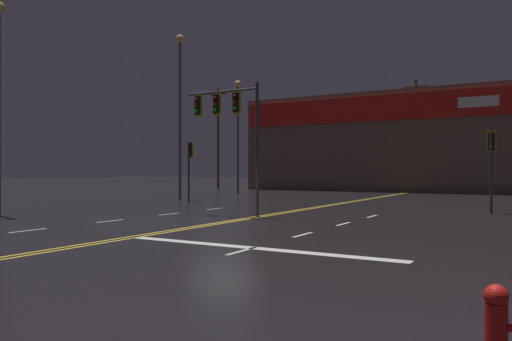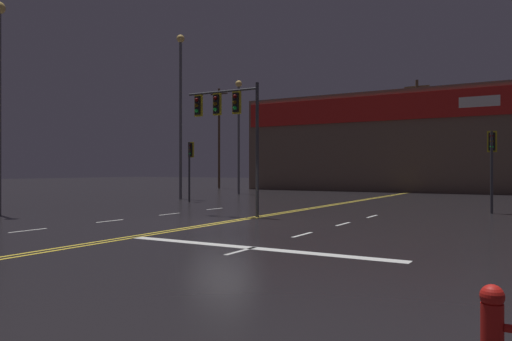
# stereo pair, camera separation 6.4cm
# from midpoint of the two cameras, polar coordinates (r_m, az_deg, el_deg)

# --- Properties ---
(ground_plane) EXTENTS (200.00, 200.00, 0.00)m
(ground_plane) POSITION_cam_midpoint_polar(r_m,az_deg,el_deg) (19.29, -3.68, -5.95)
(ground_plane) COLOR black
(road_markings) EXTENTS (12.43, 60.00, 0.01)m
(road_markings) POSITION_cam_midpoint_polar(r_m,az_deg,el_deg) (18.22, -3.28, -6.29)
(road_markings) COLOR gold
(road_markings) RESTS_ON ground
(traffic_signal_median) EXTENTS (3.69, 0.36, 5.76)m
(traffic_signal_median) POSITION_cam_midpoint_polar(r_m,az_deg,el_deg) (22.21, -3.28, 6.48)
(traffic_signal_median) COLOR #38383D
(traffic_signal_median) RESTS_ON ground
(traffic_signal_corner_northeast) EXTENTS (0.42, 0.36, 3.85)m
(traffic_signal_corner_northeast) POSITION_cam_midpoint_polar(r_m,az_deg,el_deg) (25.74, 25.42, 1.85)
(traffic_signal_corner_northeast) COLOR #38383D
(traffic_signal_corner_northeast) RESTS_ON ground
(traffic_signal_corner_northwest) EXTENTS (0.42, 0.36, 3.83)m
(traffic_signal_corner_northwest) POSITION_cam_midpoint_polar(r_m,az_deg,el_deg) (32.16, -7.47, 1.45)
(traffic_signal_corner_northwest) COLOR #38383D
(traffic_signal_corner_northwest) RESTS_ON ground
(streetlight_far_left) EXTENTS (0.56, 0.56, 9.65)m
(streetlight_far_left) POSITION_cam_midpoint_polar(r_m,az_deg,el_deg) (42.50, -1.95, 5.59)
(streetlight_far_left) COLOR #59595E
(streetlight_far_left) RESTS_ON ground
(streetlight_far_median) EXTENTS (0.56, 0.56, 11.52)m
(streetlight_far_median) POSITION_cam_midpoint_polar(r_m,az_deg,el_deg) (35.65, -8.57, 8.31)
(streetlight_far_median) COLOR #59595E
(streetlight_far_median) RESTS_ON ground
(fire_hydrant) EXTENTS (0.35, 0.26, 0.76)m
(fire_hydrant) POSITION_cam_midpoint_polar(r_m,az_deg,el_deg) (6.24, 25.68, -14.88)
(fire_hydrant) COLOR red
(fire_hydrant) RESTS_ON ground
(building_backdrop) EXTENTS (33.54, 10.23, 9.43)m
(building_backdrop) POSITION_cam_midpoint_polar(r_m,az_deg,el_deg) (51.85, 18.32, 3.02)
(building_backdrop) COLOR brown
(building_backdrop) RESTS_ON ground
(utility_pole_row) EXTENTS (44.18, 0.26, 11.17)m
(utility_pole_row) POSITION_cam_midpoint_polar(r_m,az_deg,el_deg) (47.44, 17.27, 4.33)
(utility_pole_row) COLOR #4C3828
(utility_pole_row) RESTS_ON ground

